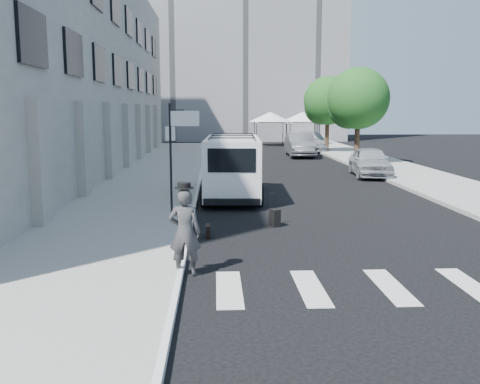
{
  "coord_description": "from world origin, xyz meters",
  "views": [
    {
      "loc": [
        -1.25,
        -13.02,
        3.49
      ],
      "look_at": [
        -0.6,
        0.98,
        1.3
      ],
      "focal_mm": 40.0,
      "sensor_mm": 36.0,
      "label": 1
    }
  ],
  "objects": [
    {
      "name": "tree_near",
      "position": [
        7.5,
        20.15,
        3.97
      ],
      "size": [
        3.8,
        3.83,
        6.03
      ],
      "color": "black",
      "rests_on": "ground"
    },
    {
      "name": "tree_far",
      "position": [
        7.5,
        29.15,
        3.97
      ],
      "size": [
        3.8,
        3.83,
        6.03
      ],
      "color": "black",
      "rests_on": "ground"
    },
    {
      "name": "suitcase",
      "position": [
        0.52,
        2.6,
        0.27
      ],
      "size": [
        0.34,
        0.42,
        1.0
      ],
      "rotation": [
        0.0,
        0.0,
        0.37
      ],
      "color": "black",
      "rests_on": "ground"
    },
    {
      "name": "businessman",
      "position": [
        -1.9,
        -2.08,
        0.93
      ],
      "size": [
        0.71,
        0.49,
        1.86
      ],
      "primitive_type": "imported",
      "rotation": [
        0.0,
        0.0,
        3.07
      ],
      "color": "#363638",
      "rests_on": "ground"
    },
    {
      "name": "parked_car_b",
      "position": [
        5.0,
        26.12,
        0.85
      ],
      "size": [
        1.93,
        5.23,
        1.71
      ],
      "primitive_type": "imported",
      "rotation": [
        0.0,
        0.0,
        -0.02
      ],
      "color": "#4E4F54",
      "rests_on": "ground"
    },
    {
      "name": "tent_left",
      "position": [
        4.0,
        38.0,
        2.71
      ],
      "size": [
        4.0,
        4.0,
        3.2
      ],
      "color": "black",
      "rests_on": "ground"
    },
    {
      "name": "tent_right",
      "position": [
        7.2,
        38.5,
        2.71
      ],
      "size": [
        4.0,
        4.0,
        3.2
      ],
      "color": "black",
      "rests_on": "ground"
    },
    {
      "name": "sidewalk_right",
      "position": [
        9.0,
        20.0,
        0.07
      ],
      "size": [
        4.0,
        56.0,
        0.15
      ],
      "primitive_type": "cube",
      "color": "gray",
      "rests_on": "ground"
    },
    {
      "name": "building_far",
      "position": [
        2.0,
        50.0,
        12.5
      ],
      "size": [
        22.0,
        12.0,
        25.0
      ],
      "primitive_type": "cube",
      "color": "slate",
      "rests_on": "ground"
    },
    {
      "name": "parked_car_a",
      "position": [
        6.8,
        14.31,
        0.77
      ],
      "size": [
        2.3,
        4.68,
        1.54
      ],
      "primitive_type": "imported",
      "rotation": [
        0.0,
        0.0,
        -0.11
      ],
      "color": "#A7AAAF",
      "rests_on": "ground"
    },
    {
      "name": "sidewalk_left",
      "position": [
        -4.25,
        16.0,
        0.07
      ],
      "size": [
        4.5,
        48.0,
        0.15
      ],
      "primitive_type": "cube",
      "color": "gray",
      "rests_on": "ground"
    },
    {
      "name": "building_left",
      "position": [
        -11.5,
        18.0,
        6.0
      ],
      "size": [
        10.0,
        44.0,
        12.0
      ],
      "primitive_type": "cube",
      "color": "gray",
      "rests_on": "ground"
    },
    {
      "name": "sign_pole",
      "position": [
        -2.36,
        3.2,
        2.65
      ],
      "size": [
        1.03,
        0.07,
        3.5
      ],
      "color": "black",
      "rests_on": "sidewalk_left"
    },
    {
      "name": "briefcase",
      "position": [
        -1.46,
        1.31,
        0.17
      ],
      "size": [
        0.14,
        0.44,
        0.34
      ],
      "primitive_type": "cube",
      "rotation": [
        0.0,
        0.0,
        0.04
      ],
      "color": "black",
      "rests_on": "ground"
    },
    {
      "name": "parked_car_c",
      "position": [
        6.8,
        31.12,
        0.79
      ],
      "size": [
        2.84,
        5.69,
        1.59
      ],
      "primitive_type": "imported",
      "rotation": [
        0.0,
        0.0,
        -0.12
      ],
      "color": "#B0B4B9",
      "rests_on": "ground"
    },
    {
      "name": "ground",
      "position": [
        0.0,
        0.0,
        0.0
      ],
      "size": [
        120.0,
        120.0,
        0.0
      ],
      "primitive_type": "plane",
      "color": "black",
      "rests_on": "ground"
    },
    {
      "name": "cargo_van",
      "position": [
        -0.57,
        8.08,
        1.22
      ],
      "size": [
        2.43,
        6.37,
        2.36
      ],
      "rotation": [
        0.0,
        0.0,
        -0.04
      ],
      "color": "white",
      "rests_on": "ground"
    }
  ]
}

